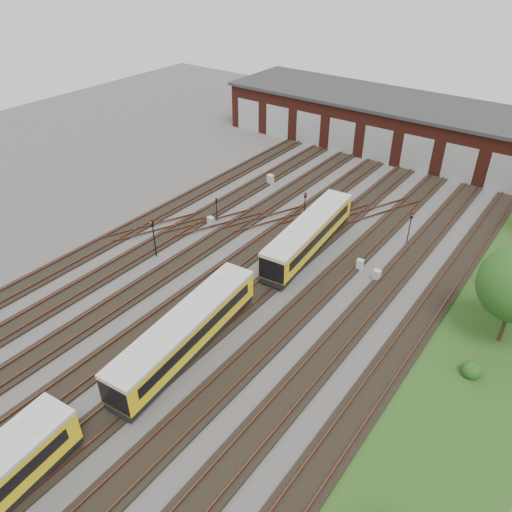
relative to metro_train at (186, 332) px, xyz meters
The scene contains 15 objects.
ground 5.50m from the metro_train, 112.59° to the left, with size 120.00×120.00×0.00m, color #4C4946.
track_network 6.05m from the metro_train, 111.89° to the left, with size 30.40×70.00×0.33m.
maintenance_shed 44.85m from the metro_train, 92.57° to the left, with size 51.00×12.50×6.35m.
grass_verge 22.61m from the metro_train, 41.06° to the left, with size 8.00×55.00×0.05m, color #254617.
metro_train is the anchor object (origin of this frame).
signal_mast_0 12.72m from the metro_train, 145.70° to the left, with size 0.33×0.31×3.72m.
signal_mast_1 18.50m from the metro_train, 123.78° to the left, with size 0.24×0.23×2.57m.
signal_mast_2 21.31m from the metro_train, 99.49° to the left, with size 0.26×0.24×2.87m.
signal_mast_3 23.57m from the metro_train, 73.31° to the left, with size 0.28×0.27×3.20m.
relay_cabinet_0 17.49m from the metro_train, 125.41° to the left, with size 0.60×0.50×1.01m, color #B7BABC.
relay_cabinet_1 27.95m from the metro_train, 113.11° to the left, with size 0.68×0.57×1.13m, color #B7BABC.
relay_cabinet_2 11.59m from the metro_train, 95.84° to the left, with size 0.51×0.43×0.86m, color #B7BABC.
relay_cabinet_3 17.10m from the metro_train, 65.89° to the left, with size 0.59×0.49×0.99m, color #B7BABC.
relay_cabinet_4 17.01m from the metro_train, 72.47° to the left, with size 0.58×0.49×0.97m, color #B7BABC.
bush_0 19.08m from the metro_train, 29.65° to the left, with size 1.33×1.33×1.33m, color #1D4A15.
Camera 1 is at (20.88, -22.45, 24.72)m, focal length 35.00 mm.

